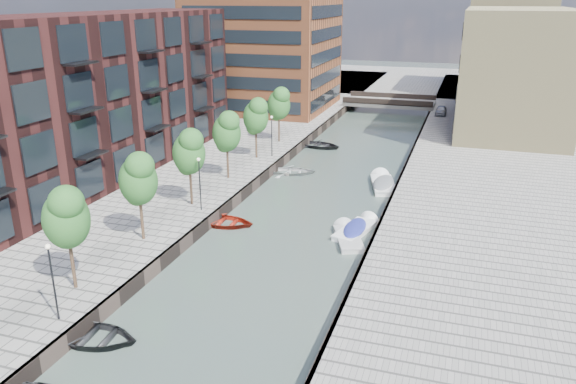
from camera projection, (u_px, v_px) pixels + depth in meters
The scene contains 27 objects.
water at pixel (341, 172), 55.19m from camera, with size 300.00×300.00×0.00m, color #38473F.
quay_left at pixel (40, 139), 65.56m from camera, with size 60.00×140.00×1.00m, color gray.
quay_right at pixel (515, 183), 50.34m from camera, with size 20.00×140.00×1.00m, color gray.
quay_wall_left at pixel (282, 162), 56.81m from camera, with size 0.25×140.00×1.00m, color #332823.
quay_wall_right at pixel (404, 173), 53.24m from camera, with size 0.25×140.00×1.00m, color #332823.
far_closure at pixel (411, 82), 108.84m from camera, with size 80.00×40.00×1.00m, color gray.
apartment_block at pixel (97, 96), 49.43m from camera, with size 8.00×38.00×14.00m, color black.
tan_block_near at pixel (514, 69), 67.59m from camera, with size 12.00×25.00×14.00m, color tan.
tan_block_far at pixel (506, 44), 90.58m from camera, with size 12.00×20.00×16.00m, color tan.
bridge at pixel (390, 102), 83.43m from camera, with size 13.00×6.00×1.30m.
tree_1 at pixel (66, 216), 29.91m from camera, with size 2.50×2.50×5.95m.
tree_2 at pixel (138, 177), 36.19m from camera, with size 2.50×2.50×5.95m.
tree_3 at pixel (189, 150), 42.46m from camera, with size 2.50×2.50×5.95m.
tree_4 at pixel (227, 131), 48.74m from camera, with size 2.50×2.50×5.95m.
tree_5 at pixel (256, 115), 55.02m from camera, with size 2.50×2.50×5.95m.
tree_6 at pixel (279, 103), 61.30m from camera, with size 2.50×2.50×5.95m.
lamp_0 at pixel (52, 274), 27.43m from camera, with size 0.24×0.24×4.12m.
lamp_1 at pixel (200, 179), 41.78m from camera, with size 0.24×0.24×4.12m.
lamp_2 at pixel (272, 132), 56.13m from camera, with size 0.24×0.24×4.12m.
sloop_1 at pixel (93, 341), 28.17m from camera, with size 3.46×4.84×1.00m, color black.
sloop_2 at pixel (224, 225), 42.44m from camera, with size 3.39×4.75×0.98m, color maroon.
sloop_3 at pixel (292, 174), 54.63m from camera, with size 3.21×4.49×0.93m, color #BDBCBB.
sloop_4 at pixel (319, 147), 64.08m from camera, with size 3.62×5.07×1.05m, color black.
motorboat_2 at pixel (347, 237), 40.11m from camera, with size 3.13×4.86×1.53m.
motorboat_3 at pixel (357, 229), 41.24m from camera, with size 2.72×5.02×1.59m.
motorboat_4 at pixel (383, 184), 51.04m from camera, with size 3.21×5.80×1.83m.
car at pixel (441, 110), 76.43m from camera, with size 1.43×3.57×1.22m, color #A0A1A5.
Camera 1 is at (11.41, -11.75, 16.40)m, focal length 35.00 mm.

